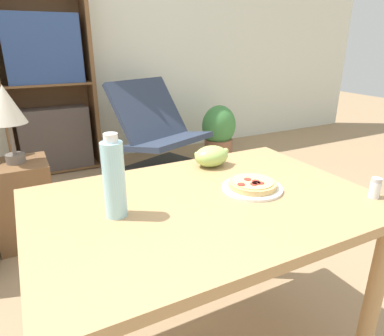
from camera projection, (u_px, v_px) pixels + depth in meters
The scene contains 11 objects.
wall_back at pixel (53, 32), 3.22m from camera, with size 8.00×0.05×2.60m.
dining_table at pixel (205, 226), 1.20m from camera, with size 1.15×0.79×0.72m.
pizza_on_plate at pixel (252, 186), 1.24m from camera, with size 0.22×0.22×0.04m.
grape_bunch at pixel (211, 156), 1.46m from camera, with size 0.15×0.12×0.09m.
drink_bottle at pixel (114, 179), 1.02m from camera, with size 0.07×0.07×0.26m.
salt_shaker at pixel (375, 188), 1.17m from camera, with size 0.04×0.04×0.07m.
lounge_chair_far at pixel (161, 146), 3.24m from camera, with size 0.89×0.96×0.88m.
bookshelf at pixel (49, 92), 3.19m from camera, with size 0.83×0.31×1.69m.
side_table at pixel (24, 202), 2.16m from camera, with size 0.34×0.34×0.54m.
table_lamp at pixel (6, 108), 1.95m from camera, with size 0.21×0.21×0.46m.
potted_plant_floor at pixel (219, 131), 3.80m from camera, with size 0.39×0.33×0.56m.
Camera 1 is at (-0.43, -1.06, 1.23)m, focal length 32.00 mm.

